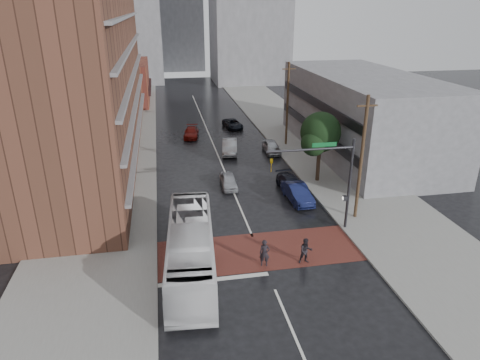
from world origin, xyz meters
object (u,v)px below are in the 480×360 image
object	(u,v)px
car_travel_c	(191,133)
car_parked_far	(271,147)
car_travel_a	(229,181)
suv_travel	(233,124)
car_travel_b	(230,147)
transit_bus	(191,248)
car_parked_near	(298,193)
car_parked_mid	(291,184)
pedestrian_b	(306,251)
pedestrian_a	(265,253)

from	to	relation	value
car_travel_c	car_parked_far	world-z (taller)	car_parked_far
car_travel_c	car_parked_far	distance (m)	11.92
car_travel_a	suv_travel	xyz separation A→B (m)	(3.92, 20.86, -0.02)
car_travel_b	transit_bus	bearing A→B (deg)	-96.14
car_parked_near	car_travel_a	bearing A→B (deg)	139.61
car_parked_mid	car_parked_far	world-z (taller)	car_parked_far
transit_bus	car_parked_mid	world-z (taller)	transit_bus
suv_travel	car_travel_b	bearing A→B (deg)	-110.05
pedestrian_b	car_travel_c	size ratio (longest dim) A/B	0.42
pedestrian_a	car_travel_b	bearing A→B (deg)	98.03
car_parked_near	suv_travel	bearing A→B (deg)	90.42
pedestrian_b	car_parked_far	world-z (taller)	pedestrian_b
suv_travel	car_parked_far	bearing A→B (deg)	-85.87
transit_bus	pedestrian_b	xyz separation A→B (m)	(7.54, -0.50, -0.76)
car_travel_a	car_parked_near	size ratio (longest dim) A/B	0.81
car_travel_b	car_parked_mid	bearing A→B (deg)	-63.02
pedestrian_b	car_travel_a	bearing A→B (deg)	104.79
pedestrian_a	car_parked_mid	world-z (taller)	pedestrian_a
pedestrian_b	car_parked_mid	world-z (taller)	pedestrian_b
transit_bus	car_travel_a	distance (m)	13.96
transit_bus	car_parked_mid	bearing A→B (deg)	52.83
car_travel_c	suv_travel	world-z (taller)	car_travel_c
car_parked_mid	car_parked_near	bearing A→B (deg)	-95.47
car_travel_c	car_parked_mid	world-z (taller)	car_parked_mid
pedestrian_a	pedestrian_b	distance (m)	2.77
car_travel_b	car_parked_far	xyz separation A→B (m)	(4.82, -0.74, -0.08)
transit_bus	pedestrian_b	bearing A→B (deg)	0.58
transit_bus	car_travel_b	distance (m)	24.01
car_travel_a	car_parked_mid	distance (m)	5.83
car_travel_b	car_parked_mid	world-z (taller)	car_travel_b
suv_travel	pedestrian_b	bearing A→B (deg)	-100.19
pedestrian_b	car_parked_near	xyz separation A→B (m)	(2.46, 9.50, -0.14)
pedestrian_a	car_parked_near	world-z (taller)	pedestrian_a
pedestrian_b	car_parked_far	size ratio (longest dim) A/B	0.44
car_travel_a	pedestrian_a	bearing A→B (deg)	-87.41
car_travel_b	car_parked_near	xyz separation A→B (m)	(3.72, -14.16, -0.03)
car_parked_mid	car_travel_c	bearing A→B (deg)	108.75
transit_bus	car_travel_c	xyz separation A→B (m)	(2.37, 30.54, -1.03)
pedestrian_b	car_travel_c	bearing A→B (deg)	101.86
pedestrian_a	car_travel_b	size ratio (longest dim) A/B	0.39
pedestrian_b	suv_travel	xyz separation A→B (m)	(0.92, 34.52, -0.29)
car_travel_a	car_parked_far	xyz separation A→B (m)	(6.56, 9.26, 0.07)
car_travel_b	car_travel_c	distance (m)	8.35
car_travel_b	car_parked_mid	distance (m)	12.38
car_travel_b	suv_travel	bearing A→B (deg)	87.64
car_travel_c	car_parked_mid	size ratio (longest dim) A/B	0.97
pedestrian_b	car_parked_near	bearing A→B (deg)	77.91
pedestrian_a	suv_travel	xyz separation A→B (m)	(3.68, 34.34, -0.32)
pedestrian_b	car_parked_far	xyz separation A→B (m)	(3.56, 22.92, -0.20)
car_travel_c	pedestrian_a	bearing A→B (deg)	-77.08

